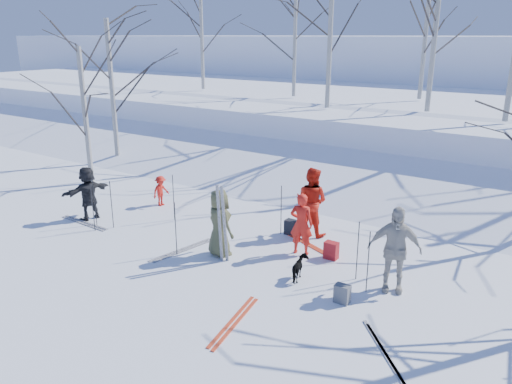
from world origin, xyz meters
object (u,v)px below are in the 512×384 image
Objects in this scene: skier_red_seated at (161,191)px; backpack_red at (331,250)px; skier_cream_east at (394,249)px; backpack_grey at (342,294)px; skier_red_north at (301,224)px; skier_redor_behind at (311,201)px; backpack_dark at (292,227)px; skier_grey_west at (88,193)px; skier_olive_center at (220,223)px; dog at (300,269)px.

backpack_red is at bearing -93.71° from skier_red_seated.
skier_cream_east is 1.43m from backpack_grey.
skier_red_north is 1.31m from skier_redor_behind.
skier_cream_east is 4.61× the size of backpack_dark.
skier_grey_west is (-5.84, -2.54, -0.14)m from skier_redor_behind.
skier_redor_behind is at bearing 136.03° from backpack_red.
backpack_grey is (8.06, -0.29, -0.59)m from skier_grey_west.
skier_red_north is at bearing -125.68° from skier_olive_center.
skier_grey_west is at bearing 158.42° from skier_red_seated.
skier_redor_behind is at bearing 37.67° from backpack_dark.
skier_olive_center reaches higher than dog.
backpack_red is (2.32, 1.31, -0.61)m from skier_olive_center.
backpack_dark is at bearing 37.49° from skier_redor_behind.
backpack_grey is at bearing 127.86° from skier_redor_behind.
skier_grey_west is 7.15m from backpack_red.
backpack_dark is (-3.26, 1.48, -0.72)m from skier_cream_east.
skier_olive_center is 2.73m from backpack_red.
backpack_red is (1.14, -1.10, -0.71)m from skier_redor_behind.
skier_red_seated is 2.37× the size of backpack_dark.
skier_red_north is at bearing -95.95° from skier_red_seated.
skier_red_seated is at bearing 5.85° from skier_redor_behind.
skier_grey_west is at bearing 163.85° from skier_cream_east.
backpack_red reaches higher than backpack_dark.
skier_red_seated is 7.94m from skier_cream_east.
skier_olive_center is 2.32m from backpack_dark.
skier_cream_east is at bearing -177.52° from dog.
backpack_dark is (-1.54, 0.79, -0.01)m from backpack_red.
backpack_red is at bearing -27.04° from backpack_dark.
skier_red_north is 5.42m from skier_red_seated.
skier_cream_east is (2.86, -1.79, 0.01)m from skier_redor_behind.
backpack_red is at bearing 110.59° from skier_grey_west.
skier_olive_center is at bearing 167.60° from skier_cream_east.
skier_red_north is 1.62× the size of skier_red_seated.
skier_redor_behind reaches higher than backpack_grey.
skier_redor_behind is 2.76m from dog.
skier_cream_east is at bearing 58.79° from backpack_grey.
skier_cream_east is at bearing 103.88° from skier_grey_west.
skier_red_seated is 6.14m from backpack_red.
skier_red_seated reaches higher than dog.
backpack_grey is at bearing 96.82° from skier_grey_west.
dog reaches higher than backpack_grey.
backpack_red is (6.98, 1.44, -0.57)m from skier_grey_west.
backpack_grey is 0.95× the size of backpack_dark.
skier_red_seated is 6.33m from dog.
skier_redor_behind is at bearing -87.08° from skier_red_north.
skier_red_north reaches higher than backpack_dark.
backpack_dark is (0.78, 2.09, -0.62)m from skier_olive_center.
skier_red_north is 1.48m from dog.
skier_cream_east is (2.46, -0.55, 0.16)m from skier_red_north.
skier_grey_west is 4.10× the size of backpack_grey.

